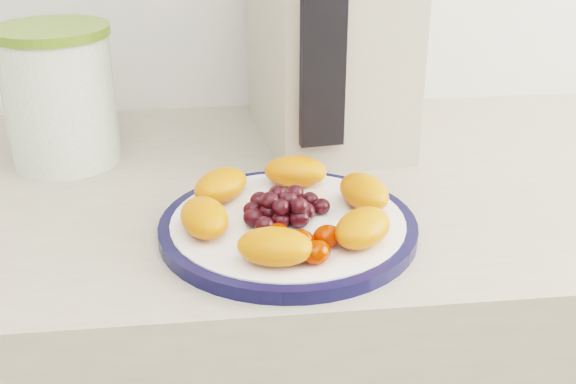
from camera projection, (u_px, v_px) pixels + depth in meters
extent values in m
cylinder|color=#0D0F35|center=(288.00, 227.00, 0.78)|extent=(0.28, 0.28, 0.01)
cylinder|color=white|center=(288.00, 227.00, 0.78)|extent=(0.25, 0.25, 0.02)
cylinder|color=#406521|center=(60.00, 100.00, 0.94)|extent=(0.18, 0.18, 0.17)
cylinder|color=#5B7629|center=(50.00, 31.00, 0.90)|extent=(0.19, 0.19, 0.01)
cube|color=#A7A290|center=(329.00, 29.00, 0.98)|extent=(0.21, 0.27, 0.32)
cube|color=black|center=(323.00, 51.00, 0.85)|extent=(0.06, 0.02, 0.24)
ellipsoid|color=#E75212|center=(364.00, 191.00, 0.80)|extent=(0.07, 0.08, 0.04)
ellipsoid|color=#E75212|center=(295.00, 171.00, 0.85)|extent=(0.08, 0.06, 0.04)
ellipsoid|color=#E75212|center=(221.00, 185.00, 0.81)|extent=(0.08, 0.09, 0.04)
ellipsoid|color=#E75212|center=(204.00, 217.00, 0.74)|extent=(0.06, 0.08, 0.04)
ellipsoid|color=#E75212|center=(275.00, 247.00, 0.69)|extent=(0.08, 0.07, 0.04)
ellipsoid|color=#E75212|center=(363.00, 228.00, 0.72)|extent=(0.09, 0.09, 0.04)
ellipsoid|color=black|center=(288.00, 212.00, 0.77)|extent=(0.02, 0.02, 0.02)
ellipsoid|color=black|center=(307.00, 211.00, 0.77)|extent=(0.02, 0.02, 0.02)
ellipsoid|color=black|center=(295.00, 203.00, 0.79)|extent=(0.02, 0.02, 0.02)
ellipsoid|color=black|center=(277.00, 205.00, 0.79)|extent=(0.02, 0.02, 0.02)
ellipsoid|color=black|center=(269.00, 212.00, 0.77)|extent=(0.02, 0.02, 0.02)
ellipsoid|color=black|center=(280.00, 220.00, 0.76)|extent=(0.02, 0.02, 0.02)
ellipsoid|color=black|center=(299.00, 218.00, 0.76)|extent=(0.02, 0.02, 0.02)
ellipsoid|color=black|center=(321.00, 206.00, 0.79)|extent=(0.02, 0.02, 0.02)
ellipsoid|color=black|center=(310.00, 200.00, 0.80)|extent=(0.02, 0.02, 0.02)
ellipsoid|color=black|center=(293.00, 197.00, 0.81)|extent=(0.02, 0.02, 0.02)
ellipsoid|color=black|center=(275.00, 197.00, 0.81)|extent=(0.02, 0.02, 0.02)
ellipsoid|color=black|center=(260.00, 201.00, 0.79)|extent=(0.02, 0.02, 0.02)
ellipsoid|color=black|center=(252.00, 210.00, 0.78)|extent=(0.02, 0.02, 0.02)
ellipsoid|color=black|center=(253.00, 217.00, 0.76)|extent=(0.02, 0.02, 0.02)
ellipsoid|color=black|center=(265.00, 225.00, 0.74)|extent=(0.02, 0.02, 0.02)
ellipsoid|color=black|center=(288.00, 200.00, 0.77)|extent=(0.02, 0.02, 0.02)
ellipsoid|color=black|center=(295.00, 193.00, 0.78)|extent=(0.02, 0.02, 0.02)
ellipsoid|color=black|center=(277.00, 194.00, 0.78)|extent=(0.02, 0.02, 0.02)
ellipsoid|color=black|center=(270.00, 201.00, 0.76)|extent=(0.02, 0.02, 0.02)
ellipsoid|color=black|center=(281.00, 207.00, 0.75)|extent=(0.02, 0.02, 0.02)
ellipsoid|color=black|center=(299.00, 206.00, 0.75)|extent=(0.02, 0.02, 0.02)
ellipsoid|color=#C01800|center=(300.00, 241.00, 0.71)|extent=(0.03, 0.03, 0.02)
ellipsoid|color=#C01800|center=(327.00, 236.00, 0.72)|extent=(0.04, 0.03, 0.02)
ellipsoid|color=#C01800|center=(317.00, 252.00, 0.69)|extent=(0.04, 0.04, 0.02)
ellipsoid|color=#C01800|center=(277.00, 235.00, 0.72)|extent=(0.04, 0.04, 0.02)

